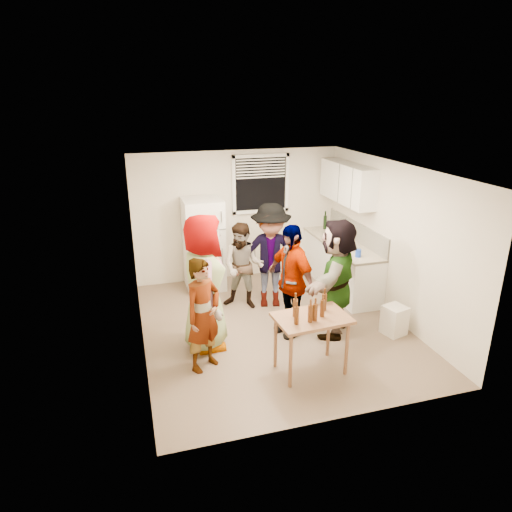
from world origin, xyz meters
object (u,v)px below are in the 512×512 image
object	(u,v)px
serving_table	(309,370)
red_cup	(311,315)
guest_back_right	(270,304)
beer_bottle_table	(295,316)
guest_orange	(333,331)
beer_bottle_counter	(349,251)
refrigerator	(204,244)
blue_cup	(358,257)
trash_bin	(395,319)
guest_black	(289,332)
wine_bottle	(325,229)
guest_back_left	(244,306)
kettle	(342,244)
guest_grey	(207,345)
guest_stripe	(206,366)

from	to	relation	value
serving_table	red_cup	distance (m)	0.80
serving_table	guest_back_right	bearing A→B (deg)	86.98
beer_bottle_table	red_cup	size ratio (longest dim) A/B	2.09
beer_bottle_table	guest_orange	xyz separation A→B (m)	(0.96, 0.79, -0.80)
beer_bottle_counter	guest_orange	xyz separation A→B (m)	(-0.75, -1.05, -0.90)
refrigerator	blue_cup	world-z (taller)	refrigerator
trash_bin	red_cup	xyz separation A→B (m)	(-1.61, -0.51, 0.55)
beer_bottle_counter	guest_back_right	world-z (taller)	beer_bottle_counter
guest_black	red_cup	bearing A→B (deg)	-23.37
red_cup	guest_orange	world-z (taller)	red_cup
wine_bottle	guest_orange	world-z (taller)	wine_bottle
trash_bin	guest_orange	size ratio (longest dim) A/B	0.25
refrigerator	guest_black	bearing A→B (deg)	-65.94
red_cup	guest_back_left	bearing A→B (deg)	99.92
refrigerator	kettle	xyz separation A→B (m)	(2.40, -0.83, 0.05)
refrigerator	guest_black	distance (m)	2.45
kettle	guest_back_left	distance (m)	2.13
beer_bottle_counter	guest_grey	size ratio (longest dim) A/B	0.11
beer_bottle_counter	serving_table	bearing A→B (deg)	-128.19
beer_bottle_counter	trash_bin	distance (m)	1.52
kettle	guest_back_right	distance (m)	1.73
blue_cup	beer_bottle_counter	bearing A→B (deg)	88.65
kettle	wine_bottle	bearing A→B (deg)	73.92
beer_bottle_counter	guest_orange	distance (m)	1.58
beer_bottle_counter	guest_orange	bearing A→B (deg)	-125.48
wine_bottle	beer_bottle_table	world-z (taller)	wine_bottle
beer_bottle_table	red_cup	bearing A→B (deg)	-9.70
kettle	serving_table	size ratio (longest dim) A/B	0.25
blue_cup	trash_bin	bearing A→B (deg)	-83.84
refrigerator	guest_stripe	size ratio (longest dim) A/B	1.09
guest_back_left	guest_black	xyz separation A→B (m)	(0.45, -1.06, 0.00)
serving_table	guest_back_left	xyz separation A→B (m)	(-0.36, 2.10, 0.00)
beer_bottle_counter	red_cup	distance (m)	2.41
kettle	guest_black	world-z (taller)	kettle
wine_bottle	blue_cup	distance (m)	1.70
red_cup	guest_orange	xyz separation A→B (m)	(0.76, 0.83, -0.80)
red_cup	serving_table	bearing A→B (deg)	-94.06
guest_back_left	guest_orange	size ratio (longest dim) A/B	0.82
beer_bottle_table	guest_stripe	distance (m)	1.43
guest_stripe	refrigerator	bearing A→B (deg)	45.26
blue_cup	kettle	bearing A→B (deg)	85.35
guest_stripe	guest_black	world-z (taller)	guest_black
blue_cup	guest_black	bearing A→B (deg)	-158.38
beer_bottle_counter	guest_back_left	world-z (taller)	beer_bottle_counter
refrigerator	guest_grey	distance (m)	2.31
serving_table	guest_orange	distance (m)	1.15
beer_bottle_counter	guest_grey	distance (m)	3.00
guest_stripe	guest_back_left	world-z (taller)	guest_back_left
serving_table	refrigerator	bearing A→B (deg)	104.98
beer_bottle_counter	blue_cup	bearing A→B (deg)	-91.35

